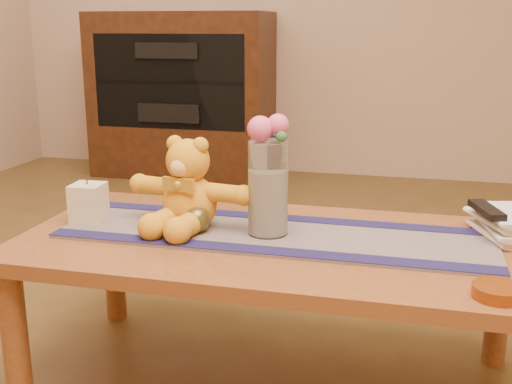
% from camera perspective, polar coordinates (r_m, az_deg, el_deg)
% --- Properties ---
extents(floor, '(5.50, 5.50, 0.00)m').
position_cam_1_polar(floor, '(1.95, 1.49, -16.79)').
color(floor, '#4E3616').
rests_on(floor, ground).
extents(coffee_table_top, '(1.40, 0.70, 0.04)m').
position_cam_1_polar(coffee_table_top, '(1.76, 1.58, -4.82)').
color(coffee_table_top, brown).
rests_on(coffee_table_top, floor).
extents(table_leg_fl, '(0.07, 0.07, 0.41)m').
position_cam_1_polar(table_leg_fl, '(1.86, -20.77, -12.35)').
color(table_leg_fl, brown).
rests_on(table_leg_fl, floor).
extents(table_leg_bl, '(0.07, 0.07, 0.41)m').
position_cam_1_polar(table_leg_bl, '(2.31, -12.59, -6.29)').
color(table_leg_bl, brown).
rests_on(table_leg_bl, floor).
extents(table_leg_br, '(0.07, 0.07, 0.41)m').
position_cam_1_polar(table_leg_br, '(2.10, 20.94, -9.16)').
color(table_leg_br, brown).
rests_on(table_leg_br, floor).
extents(persian_runner, '(1.20, 0.35, 0.01)m').
position_cam_1_polar(persian_runner, '(1.78, 1.65, -3.80)').
color(persian_runner, '#16193F').
rests_on(persian_runner, coffee_table_top).
extents(runner_border_near, '(1.20, 0.06, 0.00)m').
position_cam_1_polar(runner_border_near, '(1.65, 0.53, -5.20)').
color(runner_border_near, '#191540').
rests_on(runner_border_near, persian_runner).
extents(runner_border_far, '(1.20, 0.06, 0.00)m').
position_cam_1_polar(runner_border_far, '(1.92, 2.60, -2.31)').
color(runner_border_far, '#191540').
rests_on(runner_border_far, persian_runner).
extents(teddy_bear, '(0.41, 0.35, 0.25)m').
position_cam_1_polar(teddy_bear, '(1.82, -5.98, 0.69)').
color(teddy_bear, orange).
rests_on(teddy_bear, persian_runner).
extents(pillar_candle, '(0.10, 0.10, 0.11)m').
position_cam_1_polar(pillar_candle, '(1.95, -14.78, -0.88)').
color(pillar_candle, beige).
rests_on(pillar_candle, persian_runner).
extents(candle_wick, '(0.00, 0.00, 0.01)m').
position_cam_1_polar(candle_wick, '(1.93, -14.90, 0.86)').
color(candle_wick, black).
rests_on(candle_wick, pillar_candle).
extents(glass_vase, '(0.11, 0.11, 0.26)m').
position_cam_1_polar(glass_vase, '(1.74, 1.09, 0.33)').
color(glass_vase, silver).
rests_on(glass_vase, persian_runner).
extents(potpourri_fill, '(0.09, 0.09, 0.18)m').
position_cam_1_polar(potpourri_fill, '(1.75, 1.08, -0.91)').
color(potpourri_fill, beige).
rests_on(potpourri_fill, glass_vase).
extents(rose_left, '(0.07, 0.07, 0.07)m').
position_cam_1_polar(rose_left, '(1.70, 0.38, 5.68)').
color(rose_left, '#EC5381').
rests_on(rose_left, glass_vase).
extents(rose_right, '(0.06, 0.06, 0.06)m').
position_cam_1_polar(rose_right, '(1.70, 1.98, 6.03)').
color(rose_right, '#EC5381').
rests_on(rose_right, glass_vase).
extents(blue_flower_back, '(0.04, 0.04, 0.04)m').
position_cam_1_polar(blue_flower_back, '(1.74, 1.70, 5.64)').
color(blue_flower_back, '#445793').
rests_on(blue_flower_back, glass_vase).
extents(blue_flower_side, '(0.04, 0.04, 0.04)m').
position_cam_1_polar(blue_flower_side, '(1.73, 0.30, 5.36)').
color(blue_flower_side, '#445793').
rests_on(blue_flower_side, glass_vase).
extents(leaf_sprig, '(0.03, 0.03, 0.03)m').
position_cam_1_polar(leaf_sprig, '(1.68, 2.29, 4.97)').
color(leaf_sprig, '#33662D').
rests_on(leaf_sprig, glass_vase).
extents(bronze_ball, '(0.08, 0.08, 0.08)m').
position_cam_1_polar(bronze_ball, '(1.78, -5.32, -2.46)').
color(bronze_ball, '#52491B').
rests_on(bronze_ball, persian_runner).
extents(book_bottom, '(0.23, 0.27, 0.02)m').
position_cam_1_polar(book_bottom, '(1.86, 19.65, -3.62)').
color(book_bottom, '#F9E8C0').
rests_on(book_bottom, coffee_table_top).
extents(book_lower, '(0.21, 0.25, 0.02)m').
position_cam_1_polar(book_lower, '(1.86, 19.89, -3.10)').
color(book_lower, '#F9E8C0').
rests_on(book_lower, book_bottom).
extents(book_upper, '(0.24, 0.27, 0.02)m').
position_cam_1_polar(book_upper, '(1.85, 19.54, -2.49)').
color(book_upper, '#F9E8C0').
rests_on(book_upper, book_lower).
extents(book_top, '(0.21, 0.26, 0.02)m').
position_cam_1_polar(book_top, '(1.85, 19.94, -1.96)').
color(book_top, '#F9E8C0').
rests_on(book_top, book_upper).
extents(tv_remote, '(0.09, 0.17, 0.02)m').
position_cam_1_polar(tv_remote, '(1.83, 19.96, -1.51)').
color(tv_remote, black).
rests_on(tv_remote, book_top).
extents(amber_dish, '(0.14, 0.14, 0.03)m').
position_cam_1_polar(amber_dish, '(1.48, 20.83, -8.36)').
color(amber_dish, '#BF5914').
rests_on(amber_dish, coffee_table_top).
extents(media_cabinet, '(1.20, 0.50, 1.10)m').
position_cam_1_polar(media_cabinet, '(4.41, -6.62, 8.60)').
color(media_cabinet, black).
rests_on(media_cabinet, floor).
extents(cabinet_cavity, '(1.02, 0.03, 0.61)m').
position_cam_1_polar(cabinet_cavity, '(4.19, -7.81, 9.74)').
color(cabinet_cavity, black).
rests_on(cabinet_cavity, media_cabinet).
extents(cabinet_shelf, '(1.02, 0.20, 0.02)m').
position_cam_1_polar(cabinet_shelf, '(4.26, -7.38, 9.85)').
color(cabinet_shelf, black).
rests_on(cabinet_shelf, media_cabinet).
extents(stereo_upper, '(0.42, 0.28, 0.10)m').
position_cam_1_polar(stereo_upper, '(4.27, -7.37, 12.52)').
color(stereo_upper, black).
rests_on(stereo_upper, media_cabinet).
extents(stereo_lower, '(0.42, 0.28, 0.12)m').
position_cam_1_polar(stereo_lower, '(4.30, -7.20, 7.25)').
color(stereo_lower, black).
rests_on(stereo_lower, media_cabinet).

